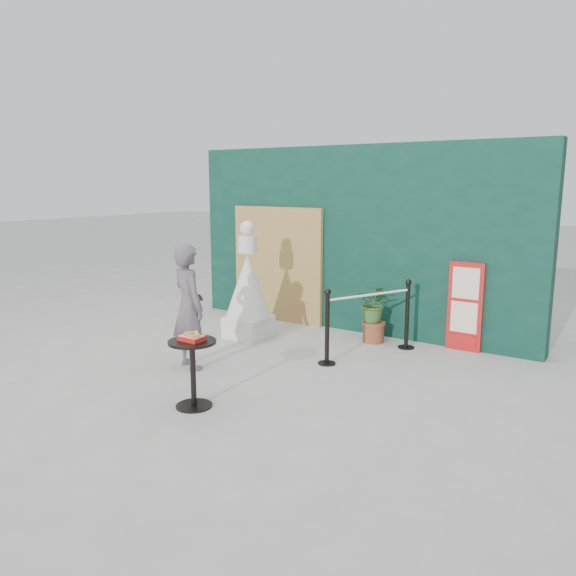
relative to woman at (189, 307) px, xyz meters
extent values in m
plane|color=#ADAAA5|center=(0.86, -0.17, -0.82)|extent=(60.00, 60.00, 0.00)
cube|color=black|center=(0.86, 2.98, 0.68)|extent=(6.00, 0.30, 3.00)
cube|color=tan|center=(-0.54, 2.77, 0.18)|extent=(1.80, 0.08, 2.00)
imported|color=#60535D|center=(0.00, 0.00, 0.00)|extent=(0.71, 0.59, 1.65)
cube|color=red|center=(2.76, 2.79, -0.17)|extent=(0.50, 0.06, 1.30)
cube|color=beige|center=(2.76, 2.76, 0.18)|extent=(0.38, 0.02, 0.45)
cube|color=beige|center=(2.76, 2.76, -0.32)|extent=(0.38, 0.02, 0.45)
cube|color=red|center=(2.76, 2.76, -0.67)|extent=(0.38, 0.02, 0.18)
cube|color=white|center=(-0.27, 1.60, -0.65)|extent=(0.62, 0.62, 0.34)
cone|color=silver|center=(-0.27, 1.60, 0.02)|extent=(0.72, 0.72, 1.01)
cylinder|color=silver|center=(-0.27, 1.60, 0.66)|extent=(0.29, 0.29, 0.27)
sphere|color=silver|center=(-0.27, 1.60, 0.90)|extent=(0.22, 0.22, 0.22)
cylinder|color=black|center=(0.97, -0.96, -0.81)|extent=(0.40, 0.40, 0.02)
cylinder|color=black|center=(0.97, -0.96, -0.46)|extent=(0.06, 0.06, 0.72)
cylinder|color=black|center=(0.97, -0.96, -0.09)|extent=(0.52, 0.52, 0.03)
cube|color=red|center=(0.97, -0.96, -0.05)|extent=(0.26, 0.19, 0.05)
cube|color=red|center=(0.97, -0.96, -0.02)|extent=(0.24, 0.17, 0.00)
cube|color=#C48947|center=(0.93, -0.95, -0.01)|extent=(0.15, 0.14, 0.02)
cube|color=#DEBC51|center=(1.02, -0.98, -0.01)|extent=(0.13, 0.13, 0.02)
cone|color=yellow|center=(0.99, -0.91, 0.01)|extent=(0.06, 0.06, 0.06)
cylinder|color=#953D31|center=(1.49, 2.45, -0.69)|extent=(0.32, 0.32, 0.27)
cylinder|color=brown|center=(1.49, 2.45, -0.53)|extent=(0.36, 0.36, 0.04)
imported|color=#365D28|center=(1.49, 2.45, -0.22)|extent=(0.53, 0.46, 0.59)
cylinder|color=black|center=(1.44, 1.12, -0.81)|extent=(0.24, 0.24, 0.02)
cylinder|color=black|center=(1.44, 1.12, -0.34)|extent=(0.06, 0.06, 0.96)
sphere|color=black|center=(1.44, 1.12, 0.17)|extent=(0.09, 0.09, 0.09)
cylinder|color=black|center=(2.04, 2.42, -0.81)|extent=(0.24, 0.24, 0.02)
cylinder|color=black|center=(2.04, 2.42, -0.34)|extent=(0.06, 0.06, 0.96)
sphere|color=black|center=(2.04, 2.42, 0.17)|extent=(0.09, 0.09, 0.09)
cylinder|color=white|center=(1.74, 1.77, 0.06)|extent=(0.63, 1.31, 0.03)
camera|label=1|loc=(5.07, -5.19, 1.60)|focal=35.00mm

